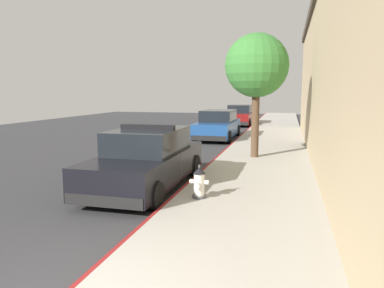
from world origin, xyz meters
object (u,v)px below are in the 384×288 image
Objects in this scene: fire_hydrant at (199,183)px; street_tree at (257,66)px; parked_car_dark_far at (240,115)px; police_cruiser at (147,160)px; parked_car_silver_ahead at (218,125)px.

street_tree is (0.74, 5.68, 2.95)m from fire_hydrant.
police_cruiser is at bearing -89.95° from parked_car_dark_far.
parked_car_silver_ahead reaches higher than fire_hydrant.
street_tree is at bearing -67.11° from parked_car_silver_ahead.
street_tree reaches higher than fire_hydrant.
fire_hydrant is (1.79, -11.66, -0.24)m from parked_car_silver_ahead.
parked_car_silver_ahead is at bearing 112.89° from street_tree.
fire_hydrant is 6.44m from street_tree.
police_cruiser reaches higher than fire_hydrant.
parked_car_silver_ahead is 1.00× the size of parked_car_dark_far.
street_tree reaches higher than parked_car_dark_far.
parked_car_silver_ahead is at bearing 90.54° from police_cruiser.
street_tree is (2.52, -5.98, 2.71)m from parked_car_silver_ahead.
street_tree reaches higher than parked_car_silver_ahead.
police_cruiser is 19.28m from parked_car_dark_far.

